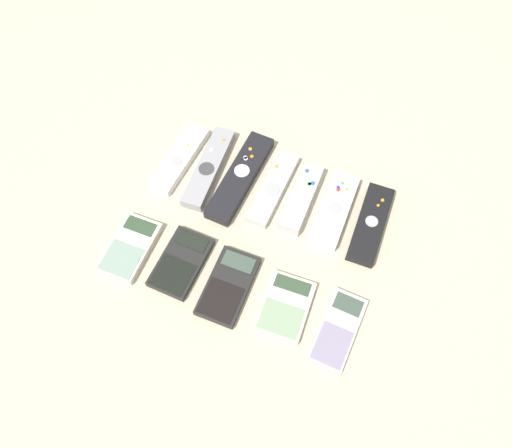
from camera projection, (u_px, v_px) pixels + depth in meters
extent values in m
plane|color=#B2A88E|center=(248.00, 244.00, 0.94)|extent=(3.00, 3.00, 0.00)
cube|color=white|center=(180.00, 159.00, 1.03)|extent=(0.06, 0.18, 0.02)
cylinder|color=#99999E|center=(176.00, 161.00, 1.02)|extent=(0.03, 0.03, 0.00)
cylinder|color=yellow|center=(188.00, 146.00, 1.03)|extent=(0.01, 0.01, 0.00)
cylinder|color=silver|center=(191.00, 130.00, 1.05)|extent=(0.01, 0.01, 0.00)
cube|color=gray|center=(209.00, 168.00, 1.02)|extent=(0.05, 0.20, 0.02)
cylinder|color=#38383D|center=(206.00, 169.00, 1.00)|extent=(0.03, 0.03, 0.00)
cylinder|color=silver|center=(212.00, 150.00, 1.02)|extent=(0.01, 0.01, 0.00)
cylinder|color=orange|center=(223.00, 140.00, 1.04)|extent=(0.01, 0.01, 0.00)
cube|color=black|center=(240.00, 177.00, 1.00)|extent=(0.06, 0.22, 0.02)
cylinder|color=silver|center=(242.00, 171.00, 1.00)|extent=(0.03, 0.03, 0.00)
cylinder|color=silver|center=(245.00, 158.00, 1.01)|extent=(0.01, 0.01, 0.00)
cylinder|color=silver|center=(246.00, 159.00, 1.01)|extent=(0.01, 0.01, 0.00)
cylinder|color=orange|center=(252.00, 156.00, 1.01)|extent=(0.01, 0.01, 0.00)
cylinder|color=orange|center=(250.00, 149.00, 1.02)|extent=(0.01, 0.01, 0.00)
cube|color=#B7B7BC|center=(272.00, 188.00, 1.00)|extent=(0.05, 0.18, 0.02)
cylinder|color=#99999E|center=(271.00, 188.00, 0.98)|extent=(0.03, 0.03, 0.00)
cylinder|color=silver|center=(284.00, 158.00, 1.02)|extent=(0.01, 0.01, 0.00)
cylinder|color=orange|center=(276.00, 166.00, 1.01)|extent=(0.01, 0.01, 0.00)
cube|color=#B7B7BC|center=(302.00, 198.00, 0.98)|extent=(0.04, 0.16, 0.03)
cylinder|color=blue|center=(307.00, 171.00, 0.99)|extent=(0.01, 0.01, 0.00)
cylinder|color=green|center=(309.00, 184.00, 0.98)|extent=(0.01, 0.01, 0.00)
cylinder|color=silver|center=(309.00, 184.00, 0.98)|extent=(0.01, 0.01, 0.00)
cylinder|color=blue|center=(313.00, 183.00, 0.98)|extent=(0.01, 0.01, 0.00)
cube|color=white|center=(335.00, 210.00, 0.97)|extent=(0.05, 0.16, 0.02)
cylinder|color=#99999E|center=(335.00, 208.00, 0.96)|extent=(0.03, 0.03, 0.00)
cylinder|color=green|center=(343.00, 183.00, 0.98)|extent=(0.01, 0.01, 0.00)
cylinder|color=orange|center=(347.00, 189.00, 0.98)|extent=(0.01, 0.01, 0.00)
cylinder|color=blue|center=(338.00, 187.00, 0.98)|extent=(0.01, 0.01, 0.00)
cylinder|color=red|center=(338.00, 190.00, 0.98)|extent=(0.01, 0.01, 0.00)
cube|color=black|center=(371.00, 224.00, 0.95)|extent=(0.06, 0.17, 0.02)
cylinder|color=#99999E|center=(372.00, 221.00, 0.95)|extent=(0.02, 0.02, 0.00)
cylinder|color=orange|center=(382.00, 200.00, 0.97)|extent=(0.01, 0.01, 0.00)
cylinder|color=orange|center=(378.00, 205.00, 0.96)|extent=(0.01, 0.01, 0.00)
cube|color=beige|center=(130.00, 247.00, 0.93)|extent=(0.08, 0.13, 0.02)
cube|color=#2D422D|center=(140.00, 226.00, 0.95)|extent=(0.06, 0.03, 0.00)
cube|color=gray|center=(121.00, 259.00, 0.91)|extent=(0.07, 0.07, 0.00)
cube|color=black|center=(181.00, 262.00, 0.92)|extent=(0.08, 0.13, 0.01)
cube|color=black|center=(192.00, 241.00, 0.93)|extent=(0.06, 0.03, 0.00)
cube|color=black|center=(173.00, 274.00, 0.90)|extent=(0.07, 0.07, 0.00)
cube|color=black|center=(230.00, 287.00, 0.90)|extent=(0.08, 0.14, 0.01)
cube|color=#38473D|center=(240.00, 262.00, 0.91)|extent=(0.06, 0.03, 0.00)
cube|color=black|center=(223.00, 301.00, 0.88)|extent=(0.07, 0.07, 0.00)
cube|color=beige|center=(285.00, 306.00, 0.88)|extent=(0.09, 0.12, 0.01)
cube|color=#2D422D|center=(292.00, 285.00, 0.89)|extent=(0.07, 0.03, 0.00)
cube|color=gray|center=(281.00, 318.00, 0.86)|extent=(0.07, 0.06, 0.00)
cube|color=#B2B2B7|center=(338.00, 329.00, 0.86)|extent=(0.07, 0.14, 0.01)
cube|color=#38473D|center=(348.00, 304.00, 0.88)|extent=(0.05, 0.03, 0.00)
cube|color=gray|center=(332.00, 345.00, 0.84)|extent=(0.06, 0.07, 0.00)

